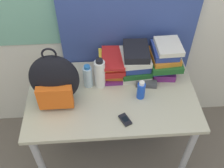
{
  "coord_description": "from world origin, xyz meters",
  "views": [
    {
      "loc": [
        -0.08,
        -0.87,
        2.12
      ],
      "look_at": [
        0.0,
        0.35,
        0.85
      ],
      "focal_mm": 42.0,
      "sensor_mm": 36.0,
      "label": 1
    }
  ],
  "objects": [
    {
      "name": "backpack",
      "position": [
        -0.37,
        0.33,
        0.93
      ],
      "size": [
        0.32,
        0.19,
        0.44
      ],
      "color": "black",
      "rests_on": "desk"
    },
    {
      "name": "desk",
      "position": [
        0.0,
        0.35,
        0.65
      ],
      "size": [
        1.18,
        0.71,
        0.75
      ],
      "color": "#B7B299",
      "rests_on": "ground_plane"
    },
    {
      "name": "curtain_blue",
      "position": [
        0.15,
        0.74,
        1.25
      ],
      "size": [
        1.0,
        0.04,
        2.5
      ],
      "color": "#384C93",
      "rests_on": "ground_plane"
    },
    {
      "name": "book_stack_right",
      "position": [
        0.39,
        0.55,
        0.88
      ],
      "size": [
        0.23,
        0.27,
        0.26
      ],
      "color": "#6B2370",
      "rests_on": "desk"
    },
    {
      "name": "book_stack_center",
      "position": [
        0.18,
        0.56,
        0.86
      ],
      "size": [
        0.23,
        0.29,
        0.23
      ],
      "color": "silver",
      "rests_on": "desk"
    },
    {
      "name": "sports_bottle",
      "position": [
        -0.08,
        0.45,
        0.86
      ],
      "size": [
        0.08,
        0.08,
        0.24
      ],
      "color": "white",
      "rests_on": "desk"
    },
    {
      "name": "sunglasses_case",
      "position": [
        0.25,
        0.42,
        0.76
      ],
      "size": [
        0.16,
        0.08,
        0.04
      ],
      "color": "#47474C",
      "rests_on": "desk"
    },
    {
      "name": "book_stack_left",
      "position": [
        0.02,
        0.56,
        0.83
      ],
      "size": [
        0.24,
        0.27,
        0.17
      ],
      "color": "#6B2370",
      "rests_on": "desk"
    },
    {
      "name": "cell_phone",
      "position": [
        0.07,
        0.12,
        0.76
      ],
      "size": [
        0.08,
        0.1,
        0.02
      ],
      "color": "black",
      "rests_on": "desk"
    },
    {
      "name": "sunscreen_bottle",
      "position": [
        0.19,
        0.31,
        0.81
      ],
      "size": [
        0.06,
        0.06,
        0.15
      ],
      "color": "blue",
      "rests_on": "desk"
    },
    {
      "name": "water_bottle",
      "position": [
        -0.16,
        0.45,
        0.83
      ],
      "size": [
        0.06,
        0.06,
        0.19
      ],
      "color": "silver",
      "rests_on": "desk"
    }
  ]
}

